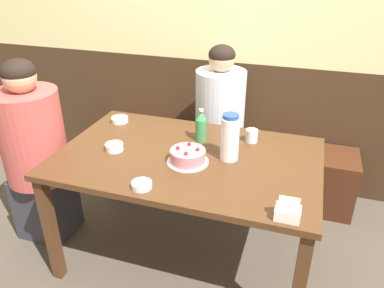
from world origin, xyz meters
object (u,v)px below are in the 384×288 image
bowl_rice_small (142,185)px  person_teal_shirt (219,128)px  soju_bottle (201,126)px  bowl_soup_white (114,147)px  bowl_side_dish (120,120)px  person_pale_blue_shirt (36,153)px  water_pitcher (230,138)px  bench_seat (220,164)px  napkin_holder (288,211)px  glass_water_tall (252,136)px  birthday_cake (188,156)px

bowl_rice_small → person_teal_shirt: bearing=84.0°
soju_bottle → bowl_soup_white: size_ratio=1.95×
bowl_side_dish → person_pale_blue_shirt: (-0.41, -0.38, -0.13)m
bowl_soup_white → bowl_rice_small: bowl_soup_white is taller
water_pitcher → person_pale_blue_shirt: 1.27m
bowl_rice_small → bench_seat: bearing=84.8°
water_pitcher → bowl_side_dish: 0.88m
bench_seat → person_teal_shirt: 0.39m
napkin_holder → person_teal_shirt: (-0.59, 1.13, -0.18)m
napkin_holder → person_pale_blue_shirt: 1.64m
bowl_side_dish → person_teal_shirt: (0.60, 0.42, -0.16)m
person_pale_blue_shirt → person_teal_shirt: bearing=38.7°
napkin_holder → person_pale_blue_shirt: size_ratio=0.09×
glass_water_tall → person_teal_shirt: (-0.31, 0.44, -0.19)m
glass_water_tall → person_teal_shirt: size_ratio=0.06×
bowl_soup_white → napkin_holder: bearing=-18.0°
bowl_soup_white → bowl_side_dish: size_ratio=0.92×
water_pitcher → napkin_holder: (0.36, -0.44, -0.09)m
soju_bottle → bowl_rice_small: 0.61m
person_teal_shirt → person_pale_blue_shirt: person_pale_blue_shirt is taller
person_teal_shirt → person_pale_blue_shirt: (-1.01, -0.81, 0.03)m
bowl_rice_small → napkin_holder: bearing=-1.8°
bench_seat → glass_water_tall: bearing=-59.8°
person_pale_blue_shirt → soju_bottle: bearing=15.8°
bench_seat → soju_bottle: size_ratio=10.12×
birthday_cake → bowl_side_dish: bearing=148.5°
soju_bottle → person_teal_shirt: (-0.01, 0.52, -0.24)m
bench_seat → person_pale_blue_shirt: size_ratio=1.67×
water_pitcher → birthday_cake: bearing=-151.8°
water_pitcher → bowl_side_dish: size_ratio=2.34×
bowl_soup_white → birthday_cake: bearing=-0.2°
water_pitcher → glass_water_tall: water_pitcher is taller
bowl_soup_white → glass_water_tall: 0.83m
birthday_cake → soju_bottle: bearing=92.2°
bench_seat → birthday_cake: 1.06m
glass_water_tall → soju_bottle: bearing=-165.3°
soju_bottle → person_pale_blue_shirt: person_pale_blue_shirt is taller
water_pitcher → person_pale_blue_shirt: person_pale_blue_shirt is taller
soju_bottle → glass_water_tall: 0.32m
birthday_cake → person_teal_shirt: 0.82m
bench_seat → birthday_cake: birthday_cake is taller
bowl_soup_white → glass_water_tall: glass_water_tall is taller
soju_bottle → bowl_rice_small: soju_bottle is taller
soju_bottle → bowl_rice_small: (-0.13, -0.59, -0.08)m
bowl_soup_white → person_teal_shirt: (0.43, 0.80, -0.17)m
bowl_rice_small → water_pitcher: bearing=50.7°
person_teal_shirt → person_pale_blue_shirt: 1.29m
bowl_soup_white → person_teal_shirt: bearing=61.6°
water_pitcher → person_teal_shirt: size_ratio=0.22×
bench_seat → water_pitcher: bearing=-73.6°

